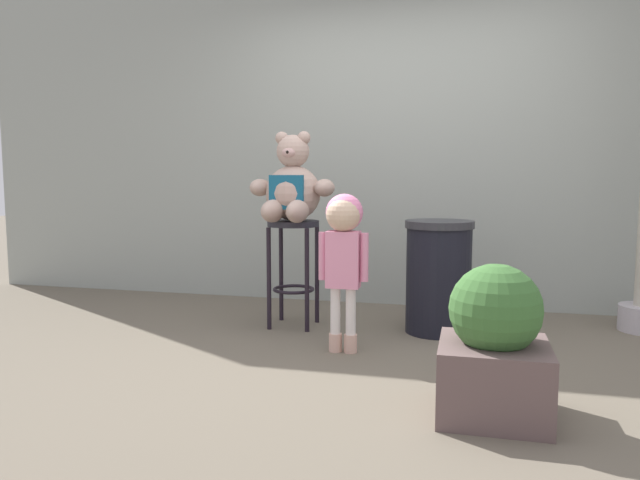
% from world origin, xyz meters
% --- Properties ---
extents(ground_plane, '(24.00, 24.00, 0.00)m').
position_xyz_m(ground_plane, '(0.00, 0.00, 0.00)').
color(ground_plane, '#63594B').
extents(building_wall, '(7.82, 0.30, 3.70)m').
position_xyz_m(building_wall, '(0.00, 1.83, 1.85)').
color(building_wall, '#949A92').
rests_on(building_wall, ground_plane).
extents(bar_stool_with_teddy, '(0.37, 0.37, 0.76)m').
position_xyz_m(bar_stool_with_teddy, '(-0.65, 0.78, 0.54)').
color(bar_stool_with_teddy, '#23222B').
rests_on(bar_stool_with_teddy, ground_plane).
extents(teddy_bear, '(0.61, 0.55, 0.63)m').
position_xyz_m(teddy_bear, '(-0.65, 0.75, 0.99)').
color(teddy_bear, tan).
rests_on(teddy_bear, bar_stool_with_teddy).
extents(child_walking, '(0.31, 0.25, 0.97)m').
position_xyz_m(child_walking, '(-0.17, 0.24, 0.70)').
color(child_walking, '#DAAA98').
rests_on(child_walking, ground_plane).
extents(trash_bin, '(0.47, 0.47, 0.78)m').
position_xyz_m(trash_bin, '(0.36, 0.85, 0.39)').
color(trash_bin, black).
rests_on(trash_bin, ground_plane).
extents(planter_with_shrub, '(0.48, 0.48, 0.69)m').
position_xyz_m(planter_with_shrub, '(0.68, -0.56, 0.32)').
color(planter_with_shrub, brown).
rests_on(planter_with_shrub, ground_plane).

